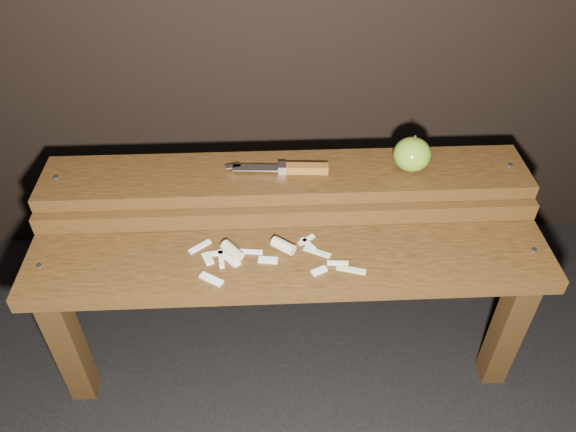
{
  "coord_description": "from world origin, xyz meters",
  "views": [
    {
      "loc": [
        -0.04,
        -0.94,
        1.32
      ],
      "look_at": [
        0.0,
        0.06,
        0.45
      ],
      "focal_mm": 35.0,
      "sensor_mm": 36.0,
      "label": 1
    }
  ],
  "objects_px": {
    "bench_rear_tier": "(286,199)",
    "apple": "(412,154)",
    "bench_front_tier": "(290,281)",
    "knife": "(294,168)"
  },
  "relations": [
    {
      "from": "bench_front_tier",
      "to": "knife",
      "type": "xyz_separation_m",
      "value": [
        0.02,
        0.23,
        0.16
      ]
    },
    {
      "from": "apple",
      "to": "bench_front_tier",
      "type": "bearing_deg",
      "value": -143.06
    },
    {
      "from": "bench_front_tier",
      "to": "bench_rear_tier",
      "type": "distance_m",
      "value": 0.23
    },
    {
      "from": "bench_rear_tier",
      "to": "apple",
      "type": "relative_size",
      "value": 12.72
    },
    {
      "from": "bench_front_tier",
      "to": "knife",
      "type": "relative_size",
      "value": 4.73
    },
    {
      "from": "bench_rear_tier",
      "to": "knife",
      "type": "distance_m",
      "value": 0.1
    },
    {
      "from": "bench_front_tier",
      "to": "apple",
      "type": "distance_m",
      "value": 0.43
    },
    {
      "from": "apple",
      "to": "knife",
      "type": "xyz_separation_m",
      "value": [
        -0.29,
        -0.0,
        -0.03
      ]
    },
    {
      "from": "bench_front_tier",
      "to": "knife",
      "type": "height_order",
      "value": "knife"
    },
    {
      "from": "bench_rear_tier",
      "to": "apple",
      "type": "distance_m",
      "value": 0.33
    }
  ]
}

